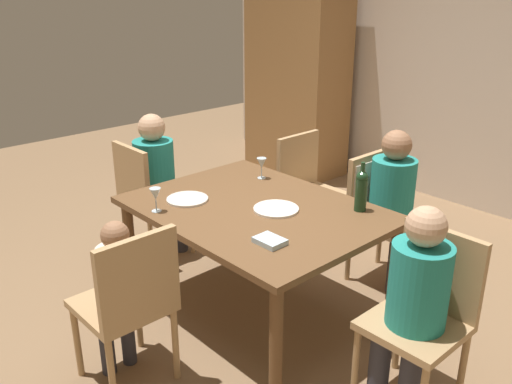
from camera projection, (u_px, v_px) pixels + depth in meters
ground_plane at (256, 310)px, 3.63m from camera, size 10.00×10.00×0.00m
rear_room_partition at (484, 63)px, 4.90m from camera, size 6.40×0.12×2.70m
armoire_cabinet at (297, 73)px, 5.98m from camera, size 1.18×0.62×2.18m
dining_table at (256, 219)px, 3.39m from camera, size 1.53×1.15×0.74m
chair_right_end at (425, 307)px, 2.71m from camera, size 0.44×0.44×0.92m
chair_left_end at (146, 193)px, 4.17m from camera, size 0.44×0.44×0.92m
chair_far_right at (376, 200)px, 3.87m from camera, size 0.46×0.44×0.92m
chair_near at (130, 299)px, 2.78m from camera, size 0.44×0.44×0.92m
chair_far_left at (308, 184)px, 4.34m from camera, size 0.44×0.44×0.92m
person_woman_host at (415, 297)px, 2.60m from camera, size 0.29×0.33×1.10m
person_man_bearded at (158, 174)px, 4.20m from camera, size 0.30×0.35×1.13m
person_man_guest at (395, 198)px, 3.75m from camera, size 0.35×0.30×1.13m
person_child_small at (118, 286)px, 2.84m from camera, size 0.25×0.22×0.94m
wine_bottle_tall_green at (361, 189)px, 3.27m from camera, size 0.07×0.07×0.31m
wine_glass_near_left at (262, 164)px, 3.82m from camera, size 0.07×0.07×0.15m
wine_glass_centre at (155, 195)px, 3.27m from camera, size 0.07×0.07×0.15m
dinner_plate_host at (276, 209)px, 3.32m from camera, size 0.28×0.28×0.01m
dinner_plate_guest_left at (187, 199)px, 3.47m from camera, size 0.26×0.26×0.01m
folded_napkin at (270, 241)px, 2.89m from camera, size 0.16×0.12×0.03m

